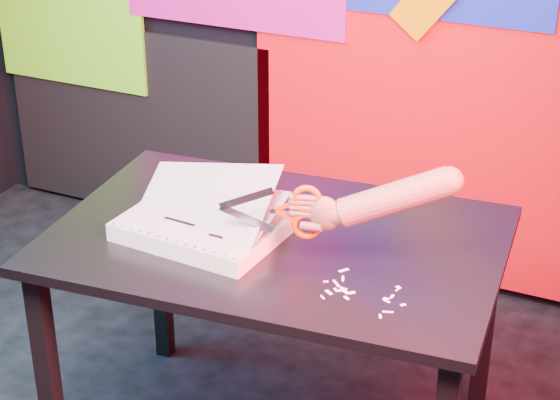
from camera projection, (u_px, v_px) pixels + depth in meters
The scene contains 7 objects.
room at pixel (36, 27), 2.21m from camera, with size 3.01×3.01×2.71m.
backdrop at pixel (307, 35), 3.55m from camera, with size 2.88×0.05×2.08m.
work_table at pixel (277, 263), 2.58m from camera, with size 1.29×0.92×0.75m.
printout_stack at pixel (202, 226), 2.53m from camera, with size 0.44×0.33×0.22m.
scissors at pixel (299, 212), 2.37m from camera, with size 0.26×0.09×0.15m.
hand_forearm at pixel (383, 200), 2.32m from camera, with size 0.40×0.16×0.19m.
paper_clippings at pixel (356, 291), 2.28m from camera, with size 0.22×0.18×0.00m.
Camera 1 is at (1.45, -1.71, 1.96)m, focal length 60.00 mm.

